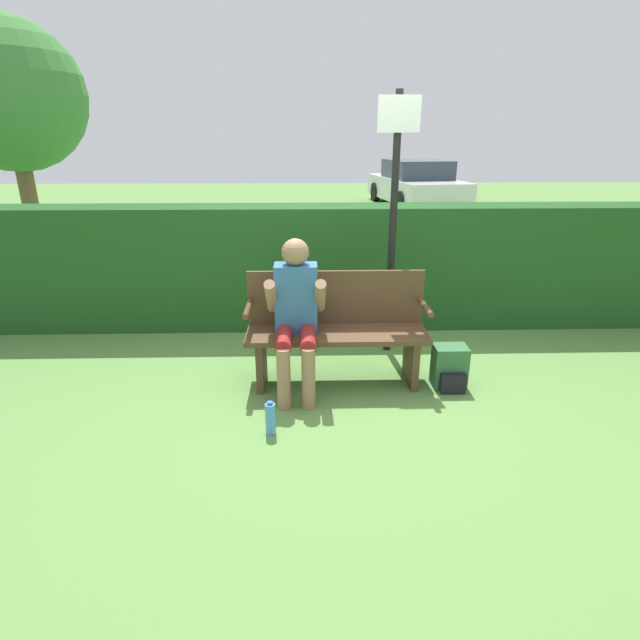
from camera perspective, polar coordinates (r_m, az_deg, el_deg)
name	(u,v)px	position (r m, az deg, el deg)	size (l,w,h in m)	color
ground_plane	(336,382)	(4.55, 1.87, -7.07)	(40.00, 40.00, 0.00)	#5B8942
hedge_back	(329,267)	(5.71, 1.06, 6.09)	(12.00, 0.55, 1.37)	#1E4C1E
park_bench	(336,329)	(4.41, 1.89, -0.98)	(1.57, 0.48, 0.98)	#513823
person_seated	(296,309)	(4.19, -2.76, 1.24)	(0.50, 0.66, 1.30)	#336699
backpack	(450,368)	(4.54, 14.60, -5.31)	(0.29, 0.29, 0.37)	#336638
water_bottle	(270,419)	(3.78, -5.68, -11.14)	(0.08, 0.08, 0.27)	#4C8CCC
signpost	(394,210)	(4.86, 8.43, 12.31)	(0.38, 0.09, 2.48)	black
parked_car	(416,184)	(16.35, 10.91, 14.97)	(2.50, 4.66, 1.38)	silver
tree	(9,96)	(9.91, -31.98, 20.85)	(2.33, 2.33, 3.85)	brown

